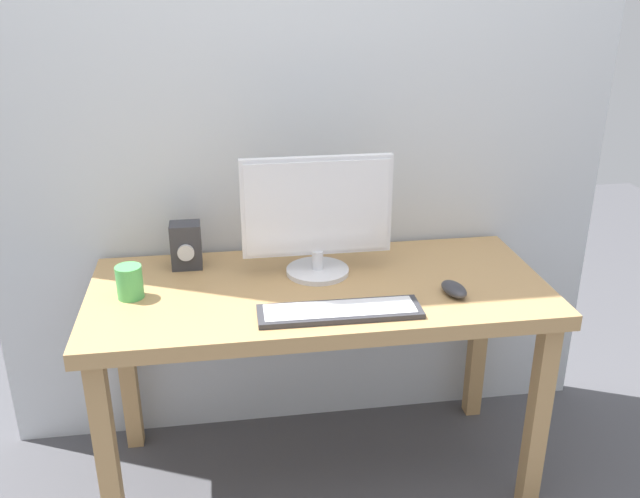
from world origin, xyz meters
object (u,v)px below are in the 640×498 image
keyboard_primary (340,311)px  mouse (454,289)px  monitor (317,216)px  desk (319,309)px  audio_controller (186,246)px  coffee_mug (129,283)px

keyboard_primary → mouse: mouse is taller
mouse → monitor: bearing=137.5°
desk → keyboard_primary: (0.03, -0.20, 0.09)m
keyboard_primary → audio_controller: audio_controller is taller
desk → keyboard_primary: bearing=-81.8°
monitor → keyboard_primary: 0.35m
monitor → coffee_mug: monitor is taller
keyboard_primary → mouse: (0.36, 0.07, 0.01)m
mouse → desk: bearing=149.7°
desk → keyboard_primary: 0.22m
monitor → audio_controller: 0.44m
mouse → keyboard_primary: bearing=179.0°
monitor → keyboard_primary: size_ratio=1.01×
desk → keyboard_primary: size_ratio=3.01×
desk → audio_controller: size_ratio=9.34×
audio_controller → desk: bearing=-26.4°
keyboard_primary → audio_controller: (-0.43, 0.40, 0.07)m
desk → coffee_mug: 0.58m
keyboard_primary → audio_controller: size_ratio=3.10×
coffee_mug → audio_controller: bearing=52.1°
monitor → keyboard_primary: bearing=-86.0°
audio_controller → monitor: bearing=-14.4°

